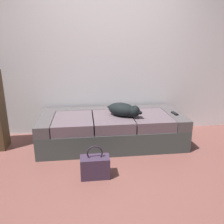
% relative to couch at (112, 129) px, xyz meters
% --- Properties ---
extents(ground_plane, '(10.00, 10.00, 0.00)m').
position_rel_couch_xyz_m(ground_plane, '(0.00, -1.03, -0.22)').
color(ground_plane, brown).
extents(back_wall, '(6.40, 0.10, 2.80)m').
position_rel_couch_xyz_m(back_wall, '(0.00, 0.57, 1.18)').
color(back_wall, silver).
rests_on(back_wall, ground).
extents(couch, '(2.05, 0.93, 0.45)m').
position_rel_couch_xyz_m(couch, '(0.00, 0.00, 0.00)').
color(couch, '#3A403E').
rests_on(couch, ground).
extents(dog_dark, '(0.50, 0.44, 0.19)m').
position_rel_couch_xyz_m(dog_dark, '(0.16, -0.11, 0.32)').
color(dog_dark, black).
rests_on(dog_dark, couch).
extents(tv_remote, '(0.06, 0.15, 0.02)m').
position_rel_couch_xyz_m(tv_remote, '(0.91, -0.10, 0.24)').
color(tv_remote, black).
rests_on(tv_remote, couch).
extents(handbag, '(0.32, 0.18, 0.38)m').
position_rel_couch_xyz_m(handbag, '(-0.29, -0.88, -0.10)').
color(handbag, '#37293D').
rests_on(handbag, ground).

